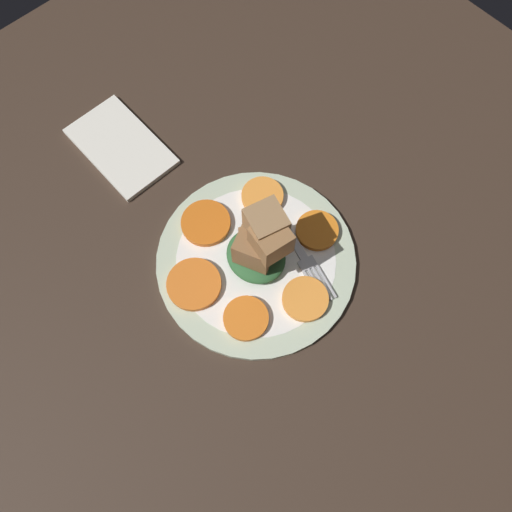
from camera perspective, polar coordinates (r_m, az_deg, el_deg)
The scene contains 11 objects.
table_slab at distance 69.66cm, azimuth -0.00°, elevation -0.93°, with size 120.00×120.00×2.00cm, color #38281E.
plate at distance 68.24cm, azimuth -0.00°, elevation -0.49°, with size 27.24×27.24×1.05cm.
carrot_slice_0 at distance 69.37cm, azimuth 6.98°, elevation 2.92°, with size 5.89×5.89×0.87cm, color orange.
carrot_slice_1 at distance 71.22cm, azimuth 0.74°, elevation 6.85°, with size 5.98×5.98×0.87cm, color orange.
carrot_slice_2 at distance 69.68cm, azimuth -5.76°, elevation 3.78°, with size 6.90×6.90×0.87cm, color orange.
carrot_slice_3 at distance 66.52cm, azimuth -7.10°, elevation -3.22°, with size 7.26×7.26×0.87cm, color orange.
carrot_slice_4 at distance 64.73cm, azimuth -1.16°, elevation -7.13°, with size 5.91×5.91×0.87cm, color orange.
carrot_slice_5 at distance 65.72cm, azimuth 5.65°, elevation -4.91°, with size 6.11×6.11×0.87cm, color orange.
center_pile at distance 63.41cm, azimuth 0.49°, elevation 1.45°, with size 8.39×8.08×10.82cm.
fork at distance 68.56cm, azimuth 4.48°, elevation 1.50°, with size 19.39×6.84×0.40cm.
napkin at distance 79.53cm, azimuth -15.18°, elevation 11.99°, with size 16.29×9.78×0.80cm.
Camera 1 is at (-17.99, 16.50, 66.24)cm, focal length 35.00 mm.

